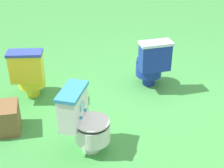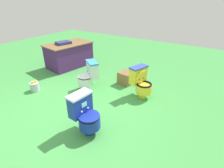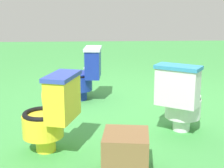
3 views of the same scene
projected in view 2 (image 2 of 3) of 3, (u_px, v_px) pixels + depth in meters
name	position (u px, v px, depth m)	size (l,w,h in m)	color
ground	(71.00, 113.00, 3.64)	(14.00, 14.00, 0.00)	#429947
toilet_yellow	(141.00, 82.00, 4.09)	(0.53, 0.59, 0.73)	yellow
toilet_blue	(85.00, 114.00, 3.00)	(0.45, 0.53, 0.73)	#192D9E
toilet_white	(88.00, 76.00, 4.42)	(0.63, 0.61, 0.73)	white
vendor_table	(69.00, 55.00, 5.88)	(1.58, 1.08, 0.85)	#4C2360
small_crate	(126.00, 78.00, 4.80)	(0.38, 0.35, 0.33)	brown
lemon_bucket	(35.00, 86.00, 4.45)	(0.22, 0.22, 0.28)	#B7B7BF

